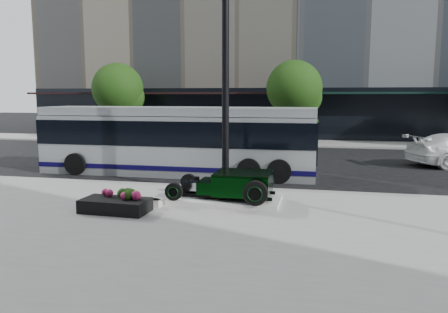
% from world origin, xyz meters
% --- Properties ---
extents(ground, '(120.00, 120.00, 0.00)m').
position_xyz_m(ground, '(0.00, 0.00, 0.00)').
color(ground, black).
rests_on(ground, ground).
extents(sidewalk_near, '(70.00, 17.00, 0.12)m').
position_xyz_m(sidewalk_near, '(0.00, -10.50, 0.06)').
color(sidewalk_near, gray).
rests_on(sidewalk_near, ground).
extents(sidewalk_far, '(70.00, 4.00, 0.12)m').
position_xyz_m(sidewalk_far, '(0.00, 14.00, 0.06)').
color(sidewalk_far, gray).
rests_on(sidewalk_far, ground).
extents(street_trees, '(29.80, 3.80, 5.70)m').
position_xyz_m(street_trees, '(1.15, 13.07, 3.77)').
color(street_trees, black).
rests_on(street_trees, sidewalk_far).
extents(display_plinth, '(3.40, 1.80, 0.15)m').
position_xyz_m(display_plinth, '(-0.09, -4.33, 0.20)').
color(display_plinth, silver).
rests_on(display_plinth, sidewalk_near).
extents(hot_rod, '(3.22, 2.00, 0.81)m').
position_xyz_m(hot_rod, '(0.25, -4.33, 0.70)').
color(hot_rod, black).
rests_on(hot_rod, display_plinth).
extents(info_plaque, '(0.42, 0.32, 0.31)m').
position_xyz_m(info_plaque, '(-2.05, -5.44, 0.24)').
color(info_plaque, silver).
rests_on(info_plaque, sidewalk_near).
extents(lamppost, '(0.45, 0.45, 8.17)m').
position_xyz_m(lamppost, '(-0.44, -2.72, 3.90)').
color(lamppost, black).
rests_on(lamppost, sidewalk_near).
extents(flower_planter, '(1.96, 1.04, 0.63)m').
position_xyz_m(flower_planter, '(-2.92, -6.22, 0.35)').
color(flower_planter, black).
rests_on(flower_planter, sidewalk_near).
extents(transit_bus, '(12.12, 2.88, 2.92)m').
position_xyz_m(transit_bus, '(-3.35, 0.77, 1.49)').
color(transit_bus, silver).
rests_on(transit_bus, ground).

